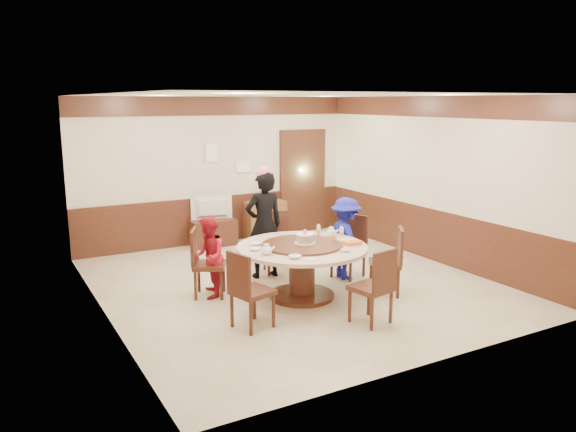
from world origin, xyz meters
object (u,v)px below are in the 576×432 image
person_blue (346,238)px  birthday_cake (305,238)px  banquet_table (302,261)px  person_red (209,257)px  tv_stand (213,233)px  thermos (263,192)px  side_cabinet (265,220)px  television (212,208)px  person_standing (264,225)px  shrimp_platter (352,244)px

person_blue → birthday_cake: (-1.00, -0.43, 0.21)m
banquet_table → birthday_cake: birthday_cake is taller
person_red → tv_stand: bearing=178.2°
tv_stand → thermos: (1.10, 0.03, 0.69)m
side_cabinet → person_red: bearing=-129.8°
birthday_cake → tv_stand: (-0.06, 3.33, -0.60)m
person_red → television: 2.90m
banquet_table → person_standing: size_ratio=1.09×
shrimp_platter → television: 3.73m
person_red → thermos: (2.21, 2.70, 0.36)m
person_standing → television: bearing=-87.2°
person_red → person_blue: person_blue is taller
banquet_table → thermos: bearing=72.1°
person_red → tv_stand: person_red is taller
person_blue → thermos: person_blue is taller
shrimp_platter → side_cabinet: bearing=82.1°
television → side_cabinet: bearing=-167.2°
person_blue → shrimp_platter: person_blue is taller
person_standing → shrimp_platter: 1.59m
tv_stand → television: bearing=180.0°
person_standing → birthday_cake: size_ratio=5.65×
person_blue → tv_stand: bearing=22.0°
person_red → person_blue: bearing=104.8°
tv_stand → side_cabinet: size_ratio=1.06×
television → person_standing: bearing=100.9°
person_standing → thermos: bearing=-113.1°
television → thermos: size_ratio=2.07×
television → person_red: bearing=78.7°
television → thermos: (1.10, 0.03, 0.21)m
side_cabinet → person_blue: bearing=-91.6°
birthday_cake → side_cabinet: birthday_cake is taller
thermos → television: bearing=-178.4°
television → birthday_cake: bearing=102.3°
person_blue → thermos: bearing=1.2°
person_red → television: bearing=178.2°
birthday_cake → person_blue: bearing=23.5°
person_red → television: person_red is taller
person_red → television: (1.11, 2.67, 0.15)m
person_blue → birthday_cake: bearing=115.6°
banquet_table → television: 3.34m
banquet_table → shrimp_platter: shrimp_platter is taller
shrimp_platter → thermos: 3.74m
banquet_table → person_standing: 1.15m
side_cabinet → thermos: 0.57m
banquet_table → person_red: (-1.13, 0.66, 0.05)m
tv_stand → television: (-0.00, 0.00, 0.48)m
person_red → tv_stand: size_ratio=1.36×
person_standing → television: size_ratio=2.12×
person_standing → side_cabinet: bearing=-114.0°
person_standing → shrimp_platter: bearing=116.7°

